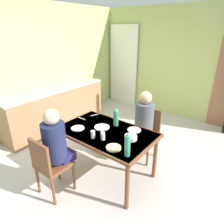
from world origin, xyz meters
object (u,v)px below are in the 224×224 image
kitchen_counter (56,108)px  water_bottle_green_near (116,117)px  person_near_diner (55,141)px  water_bottle_green_far (127,145)px  chair_far_diner (147,130)px  serving_bowl_center (131,137)px  dining_table (106,136)px  person_far_diner (144,118)px  chair_near_diner (49,164)px

kitchen_counter → water_bottle_green_near: 2.01m
person_near_diner → water_bottle_green_far: bearing=21.8°
chair_far_diner → water_bottle_green_near: water_bottle_green_near is taller
water_bottle_green_far → serving_bowl_center: water_bottle_green_far is taller
kitchen_counter → chair_far_diner: bearing=5.8°
person_near_diner → water_bottle_green_far: (0.87, 0.35, 0.10)m
kitchen_counter → serving_bowl_center: (2.34, -0.54, 0.32)m
person_near_diner → chair_far_diner: bearing=69.1°
water_bottle_green_far → serving_bowl_center: bearing=116.6°
dining_table → water_bottle_green_far: (0.58, -0.30, 0.21)m
serving_bowl_center → dining_table: bearing=-175.6°
person_far_diner → water_bottle_green_far: (0.32, -0.96, 0.10)m
dining_table → person_far_diner: size_ratio=1.83×
person_far_diner → kitchen_counter: bearing=2.2°
person_far_diner → chair_far_diner: bearing=-90.0°
water_bottle_green_near → water_bottle_green_far: 0.79m
kitchen_counter → dining_table: (1.93, -0.57, 0.22)m
dining_table → water_bottle_green_far: 0.69m
serving_bowl_center → person_far_diner: bearing=104.1°
water_bottle_green_near → person_far_diner: bearing=59.1°
person_far_diner → serving_bowl_center: 0.64m
dining_table → water_bottle_green_near: 0.32m
dining_table → water_bottle_green_near: (0.01, 0.24, 0.21)m
chair_near_diner → person_near_diner: size_ratio=1.13×
person_far_diner → water_bottle_green_far: 1.02m
serving_bowl_center → person_near_diner: bearing=-135.9°
kitchen_counter → person_near_diner: bearing=-36.8°
chair_far_diner → person_near_diner: bearing=69.1°
water_bottle_green_far → person_far_diner: bearing=108.7°
dining_table → chair_far_diner: size_ratio=1.62×
person_near_diner → person_far_diner: 1.42m
chair_near_diner → person_far_diner: (0.55, 1.44, 0.28)m
chair_near_diner → person_far_diner: bearing=69.1°
water_bottle_green_near → water_bottle_green_far: water_bottle_green_far is taller
person_near_diner → serving_bowl_center: (0.71, 0.69, -0.01)m
water_bottle_green_near → serving_bowl_center: (0.40, -0.21, -0.11)m
dining_table → serving_bowl_center: size_ratio=8.30×
dining_table → water_bottle_green_near: water_bottle_green_near is taller
chair_near_diner → serving_bowl_center: (0.71, 0.82, 0.27)m
dining_table → person_far_diner: (0.25, 0.65, 0.12)m
person_far_diner → serving_bowl_center: person_far_diner is taller
kitchen_counter → person_far_diner: 2.21m
kitchen_counter → serving_bowl_center: kitchen_counter is taller
kitchen_counter → water_bottle_green_near: (1.94, -0.33, 0.42)m
chair_far_diner → water_bottle_green_far: 1.20m
chair_near_diner → water_bottle_green_near: 1.14m
person_near_diner → water_bottle_green_far: 0.95m
kitchen_counter → person_far_diner: size_ratio=3.18×
chair_near_diner → water_bottle_green_far: water_bottle_green_far is taller
kitchen_counter → serving_bowl_center: size_ratio=14.41×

